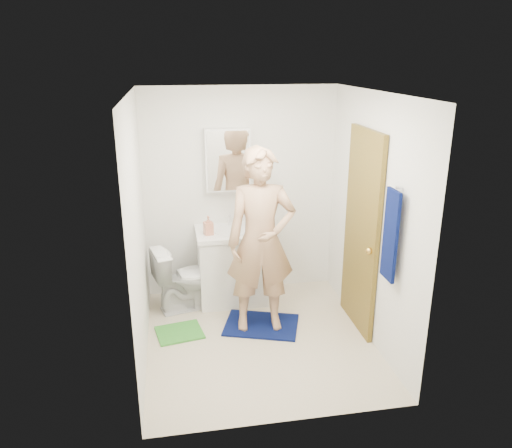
{
  "coord_description": "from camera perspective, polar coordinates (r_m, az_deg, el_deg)",
  "views": [
    {
      "loc": [
        -0.79,
        -4.29,
        2.7
      ],
      "look_at": [
        0.01,
        0.25,
        1.14
      ],
      "focal_mm": 35.0,
      "sensor_mm": 36.0,
      "label": 1
    }
  ],
  "objects": [
    {
      "name": "wall_left",
      "position": [
        4.56,
        -13.48,
        -1.05
      ],
      "size": [
        0.02,
        2.4,
        2.4
      ],
      "primitive_type": "cube",
      "color": "white",
      "rests_on": "ground"
    },
    {
      "name": "soap_dispenser",
      "position": [
        5.42,
        -5.47,
        -0.16
      ],
      "size": [
        0.11,
        0.11,
        0.21
      ],
      "primitive_type": "imported",
      "rotation": [
        0.0,
        0.0,
        0.23
      ],
      "color": "tan",
      "rests_on": "countertop"
    },
    {
      "name": "sink_basin",
      "position": [
        5.56,
        -2.84,
        -0.83
      ],
      "size": [
        0.4,
        0.4,
        0.03
      ],
      "primitive_type": "cylinder",
      "color": "white",
      "rests_on": "countertop"
    },
    {
      "name": "mirror_panel",
      "position": [
        5.52,
        -3.18,
        7.19
      ],
      "size": [
        0.46,
        0.01,
        0.66
      ],
      "primitive_type": "cube",
      "color": "white",
      "rests_on": "wall_back"
    },
    {
      "name": "toothbrush_cup",
      "position": [
        5.69,
        -0.21,
        0.22
      ],
      "size": [
        0.14,
        0.14,
        0.09
      ],
      "primitive_type": "imported",
      "rotation": [
        0.0,
        0.0,
        0.28
      ],
      "color": "#623C85",
      "rests_on": "countertop"
    },
    {
      "name": "medicine_cabinet",
      "position": [
        5.58,
        -3.26,
        7.32
      ],
      "size": [
        0.5,
        0.12,
        0.7
      ],
      "primitive_type": "cube",
      "color": "white",
      "rests_on": "wall_back"
    },
    {
      "name": "towel_hook",
      "position": [
        4.28,
        16.09,
        4.06
      ],
      "size": [
        0.06,
        0.02,
        0.02
      ],
      "primitive_type": "cylinder",
      "rotation": [
        0.0,
        1.57,
        0.0
      ],
      "color": "silver",
      "rests_on": "wall_right"
    },
    {
      "name": "toilet",
      "position": [
        5.6,
        -7.92,
        -6.1
      ],
      "size": [
        0.8,
        0.58,
        0.73
      ],
      "primitive_type": "imported",
      "rotation": [
        0.0,
        0.0,
        1.82
      ],
      "color": "white",
      "rests_on": "floor"
    },
    {
      "name": "towel",
      "position": [
        4.39,
        15.13,
        -1.27
      ],
      "size": [
        0.03,
        0.24,
        0.8
      ],
      "primitive_type": "cube",
      "color": "#07124A",
      "rests_on": "wall_right"
    },
    {
      "name": "door_knob",
      "position": [
        4.83,
        12.82,
        -3.02
      ],
      "size": [
        0.07,
        0.07,
        0.07
      ],
      "primitive_type": "sphere",
      "color": "gold",
      "rests_on": "door"
    },
    {
      "name": "bath_mat",
      "position": [
        5.35,
        0.62,
        -11.46
      ],
      "size": [
        0.88,
        0.75,
        0.02
      ],
      "primitive_type": "cube",
      "rotation": [
        0.0,
        0.0,
        -0.32
      ],
      "color": "#07124A",
      "rests_on": "floor"
    },
    {
      "name": "wall_back",
      "position": [
        5.75,
        -1.78,
        3.61
      ],
      "size": [
        2.2,
        0.02,
        2.4
      ],
      "primitive_type": "cube",
      "color": "white",
      "rests_on": "ground"
    },
    {
      "name": "ceiling",
      "position": [
        4.37,
        0.42,
        14.91
      ],
      "size": [
        2.2,
        2.4,
        0.02
      ],
      "primitive_type": "cube",
      "color": "white",
      "rests_on": "ground"
    },
    {
      "name": "faucet",
      "position": [
        5.71,
        -3.08,
        0.43
      ],
      "size": [
        0.03,
        0.03,
        0.12
      ],
      "primitive_type": "cylinder",
      "color": "silver",
      "rests_on": "countertop"
    },
    {
      "name": "wall_right",
      "position": [
        4.92,
        13.2,
        0.47
      ],
      "size": [
        0.02,
        2.4,
        2.4
      ],
      "primitive_type": "cube",
      "color": "white",
      "rests_on": "ground"
    },
    {
      "name": "countertop",
      "position": [
        5.57,
        -2.83,
        -0.98
      ],
      "size": [
        0.79,
        0.59,
        0.05
      ],
      "primitive_type": "cube",
      "color": "white",
      "rests_on": "vanity_cabinet"
    },
    {
      "name": "door",
      "position": [
        5.09,
        11.94,
        -0.9
      ],
      "size": [
        0.05,
        0.8,
        2.05
      ],
      "primitive_type": "cube",
      "color": "olive",
      "rests_on": "ground"
    },
    {
      "name": "wall_front",
      "position": [
        3.52,
        3.96,
        -6.61
      ],
      "size": [
        2.2,
        0.02,
        2.4
      ],
      "primitive_type": "cube",
      "color": "white",
      "rests_on": "ground"
    },
    {
      "name": "vanity_cabinet",
      "position": [
        5.73,
        -2.77,
        -4.98
      ],
      "size": [
        0.75,
        0.55,
        0.8
      ],
      "primitive_type": "cube",
      "color": "white",
      "rests_on": "floor"
    },
    {
      "name": "green_rug",
      "position": [
        5.28,
        -8.73,
        -12.15
      ],
      "size": [
        0.52,
        0.46,
        0.02
      ],
      "primitive_type": "cube",
      "rotation": [
        0.0,
        0.0,
        0.18
      ],
      "color": "green",
      "rests_on": "floor"
    },
    {
      "name": "man",
      "position": [
        4.92,
        0.58,
        -1.99
      ],
      "size": [
        0.71,
        0.49,
        1.87
      ],
      "primitive_type": "imported",
      "rotation": [
        0.0,
        0.0,
        -0.06
      ],
      "color": "tan",
      "rests_on": "bath_mat"
    },
    {
      "name": "floor",
      "position": [
        5.14,
        0.36,
        -13.13
      ],
      "size": [
        2.2,
        2.4,
        0.02
      ],
      "primitive_type": "cube",
      "color": "beige",
      "rests_on": "ground"
    }
  ]
}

